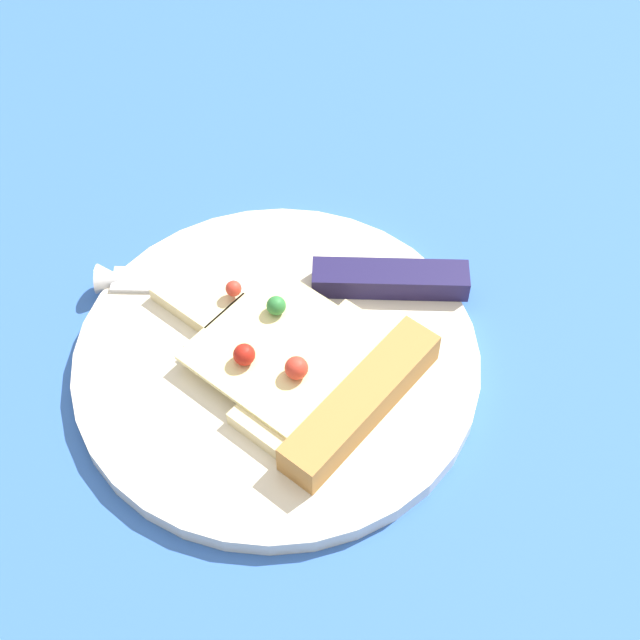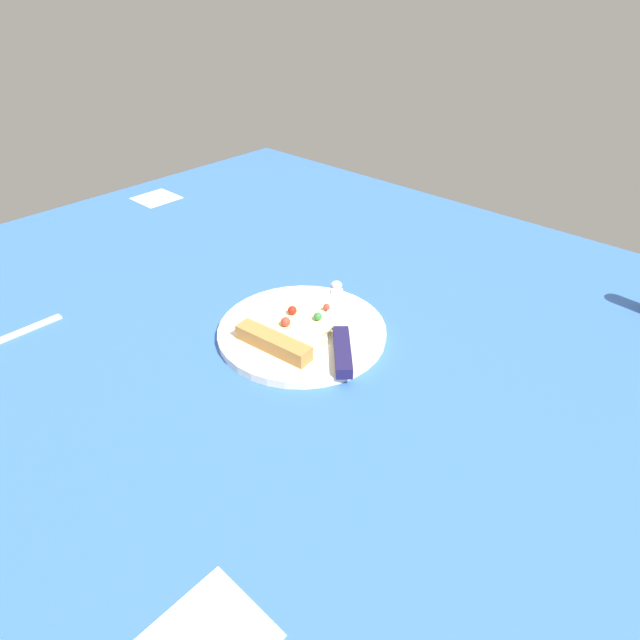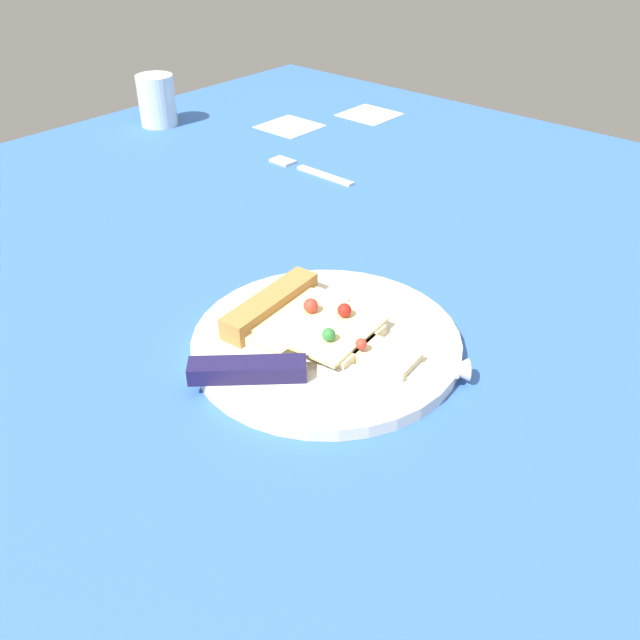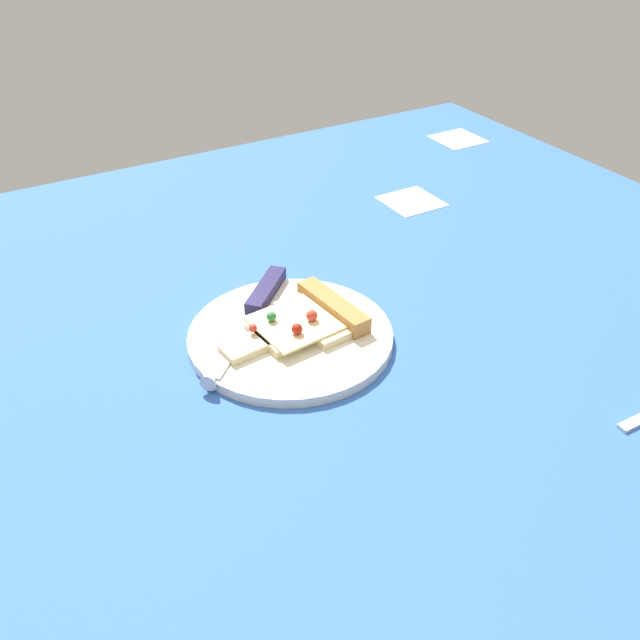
% 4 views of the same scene
% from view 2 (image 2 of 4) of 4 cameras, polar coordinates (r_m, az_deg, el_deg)
% --- Properties ---
extents(ground_plane, '(1.39, 1.39, 0.03)m').
position_cam_2_polar(ground_plane, '(0.81, -8.35, -2.59)').
color(ground_plane, '#3360B7').
rests_on(ground_plane, ground).
extents(plate, '(0.25, 0.25, 0.01)m').
position_cam_2_polar(plate, '(0.80, -1.92, -1.19)').
color(plate, silver).
rests_on(plate, ground_plane).
extents(pizza_slice, '(0.12, 0.18, 0.03)m').
position_cam_2_polar(pizza_slice, '(0.77, -3.12, -1.19)').
color(pizza_slice, beige).
rests_on(pizza_slice, plate).
extents(knife, '(0.18, 0.19, 0.02)m').
position_cam_2_polar(knife, '(0.77, 2.23, -1.43)').
color(knife, silver).
rests_on(knife, plate).
extents(fork, '(0.02, 0.15, 0.01)m').
position_cam_2_polar(fork, '(0.91, -30.65, -1.67)').
color(fork, silver).
rests_on(fork, ground_plane).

